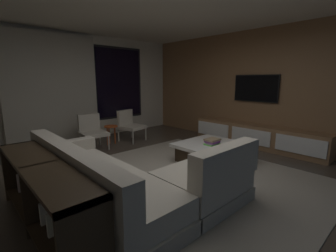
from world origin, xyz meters
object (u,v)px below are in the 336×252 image
accent_chair_by_curtain (92,130)px  console_table_behind_couch (44,193)px  coffee_table (212,153)px  side_stool (111,129)px  book_stack_on_coffee_table (212,142)px  media_console (257,136)px  accent_chair_near_window (129,124)px  sectional_couch (128,183)px  mounted_tv (256,88)px

accent_chair_by_curtain → console_table_behind_couch: bearing=-123.9°
coffee_table → side_stool: side_stool is taller
book_stack_on_coffee_table → side_stool: book_stack_on_coffee_table is taller
side_stool → media_console: bearing=-46.6°
accent_chair_near_window → side_stool: accent_chair_near_window is taller
coffee_table → media_console: media_console is taller
coffee_table → book_stack_on_coffee_table: (-0.05, -0.03, 0.23)m
accent_chair_by_curtain → media_console: accent_chair_by_curtain is taller
sectional_couch → console_table_behind_couch: (-0.91, 0.13, 0.13)m
sectional_couch → accent_chair_near_window: (1.82, 2.70, 0.14)m
book_stack_on_coffee_table → mounted_tv: (1.83, 0.16, 0.93)m
accent_chair_near_window → mounted_tv: bearing=-49.4°
coffee_table → mounted_tv: bearing=4.0°
accent_chair_by_curtain → console_table_behind_couch: size_ratio=0.37×
coffee_table → book_stack_on_coffee_table: 0.24m
media_console → accent_chair_near_window: bearing=125.7°
accent_chair_by_curtain → side_stool: 0.49m
accent_chair_near_window → media_console: (1.82, -2.53, -0.18)m
accent_chair_by_curtain → media_console: bearing=-41.0°
sectional_couch → mounted_tv: (3.82, 0.36, 1.06)m
book_stack_on_coffee_table → side_stool: (-0.72, 2.47, -0.05)m
accent_chair_by_curtain → console_table_behind_couch: accent_chair_by_curtain is taller
book_stack_on_coffee_table → mounted_tv: mounted_tv is taller
coffee_table → media_console: 1.60m
book_stack_on_coffee_table → accent_chair_by_curtain: accent_chair_by_curtain is taller
accent_chair_near_window → side_stool: (-0.55, -0.02, -0.06)m
mounted_tv → accent_chair_near_window: bearing=130.6°
book_stack_on_coffee_table → accent_chair_near_window: accent_chair_near_window is taller
coffee_table → mounted_tv: 2.13m
media_console → book_stack_on_coffee_table: bearing=178.7°
book_stack_on_coffee_table → console_table_behind_couch: bearing=-178.5°
accent_chair_near_window → sectional_couch: bearing=-124.0°
side_stool → console_table_behind_couch: bearing=-130.6°
coffee_table → console_table_behind_couch: 2.97m
sectional_couch → accent_chair_by_curtain: sectional_couch is taller
book_stack_on_coffee_table → mounted_tv: 2.06m
side_stool → console_table_behind_couch: 3.35m
sectional_couch → mounted_tv: size_ratio=2.32×
sectional_couch → side_stool: 2.96m
media_console → mounted_tv: mounted_tv is taller
coffee_table → accent_chair_by_curtain: accent_chair_by_curtain is taller
accent_chair_by_curtain → coffee_table: bearing=-62.4°
media_console → console_table_behind_couch: console_table_behind_couch is taller
sectional_couch → book_stack_on_coffee_table: size_ratio=9.37×
coffee_table → side_stool: (-0.77, 2.44, 0.19)m
media_console → side_stool: bearing=133.4°
side_stool → console_table_behind_couch: size_ratio=0.22×
accent_chair_near_window → media_console: accent_chair_near_window is taller
coffee_table → book_stack_on_coffee_table: book_stack_on_coffee_table is taller
sectional_couch → media_console: (3.64, 0.17, -0.04)m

